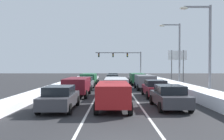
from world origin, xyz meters
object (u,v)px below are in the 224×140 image
at_px(street_lamp_right_near, 205,43).
at_px(sedan_gray_left_lane_third, 85,83).
at_px(sedan_charcoal_right_lane_nearest, 169,96).
at_px(sedan_maroon_right_lane_second, 155,88).
at_px(suv_maroon_left_lane_second, 77,85).
at_px(roadside_sign_right, 177,59).
at_px(sedan_charcoal_left_lane_nearest, 59,98).
at_px(suv_red_center_lane_nearest, 113,93).
at_px(sedan_navy_center_lane_third, 113,83).
at_px(sedan_tan_center_lane_fourth, 112,80).
at_px(sedan_black_center_lane_fifth, 113,77).
at_px(suv_green_right_lane_fourth, 137,78).
at_px(sedan_white_left_lane_fifth, 92,78).
at_px(street_lamp_right_mid, 176,50).
at_px(suv_gray_right_lane_third, 144,81).
at_px(traffic_light_gantry, 124,58).
at_px(suv_green_left_lane_fourth, 88,78).
at_px(sedan_white_right_lane_fifth, 134,78).
at_px(suv_silver_center_lane_second, 116,86).

bearing_deg(street_lamp_right_near, sedan_gray_left_lane_third, 144.74).
distance_m(sedan_charcoal_right_lane_nearest, sedan_maroon_right_lane_second, 5.56).
distance_m(suv_maroon_left_lane_second, roadside_sign_right, 23.57).
bearing_deg(suv_maroon_left_lane_second, sedan_charcoal_left_lane_nearest, -91.11).
distance_m(suv_red_center_lane_nearest, sedan_charcoal_left_lane_nearest, 3.37).
xyz_separation_m(sedan_navy_center_lane_third, sedan_tan_center_lane_fourth, (-0.13, 6.40, 0.00)).
bearing_deg(suv_maroon_left_lane_second, sedan_black_center_lane_fifth, 80.27).
xyz_separation_m(sedan_charcoal_right_lane_nearest, suv_green_right_lane_fourth, (0.00, 18.92, 0.25)).
bearing_deg(sedan_black_center_lane_fifth, sedan_charcoal_left_lane_nearest, -97.60).
xyz_separation_m(sedan_charcoal_right_lane_nearest, sedan_white_left_lane_fifth, (-7.10, 24.66, 0.00)).
bearing_deg(street_lamp_right_mid, suv_gray_right_lane_third, -160.18).
relative_size(sedan_navy_center_lane_third, roadside_sign_right, 0.82).
xyz_separation_m(sedan_charcoal_right_lane_nearest, traffic_light_gantry, (-0.72, 39.80, 3.97)).
height_order(sedan_tan_center_lane_fourth, roadside_sign_right, roadside_sign_right).
bearing_deg(sedan_gray_left_lane_third, street_lamp_right_mid, 8.85).
height_order(sedan_gray_left_lane_third, suv_green_left_lane_fourth, suv_green_left_lane_fourth).
height_order(traffic_light_gantry, street_lamp_right_mid, street_lamp_right_mid).
xyz_separation_m(sedan_maroon_right_lane_second, sedan_tan_center_lane_fourth, (-3.82, 13.00, 0.00)).
distance_m(suv_red_center_lane_nearest, street_lamp_right_mid, 16.68).
bearing_deg(sedan_gray_left_lane_third, suv_maroon_left_lane_second, -89.82).
height_order(suv_green_right_lane_fourth, traffic_light_gantry, traffic_light_gantry).
bearing_deg(sedan_black_center_lane_fifth, sedan_white_right_lane_fifth, -9.88).
bearing_deg(sedan_white_right_lane_fifth, suv_green_right_lane_fourth, -90.85).
xyz_separation_m(sedan_navy_center_lane_third, traffic_light_gantry, (2.85, 27.64, 3.97)).
distance_m(sedan_charcoal_right_lane_nearest, sedan_gray_left_lane_third, 13.80).
xyz_separation_m(suv_gray_right_lane_third, street_lamp_right_mid, (4.18, 1.51, 3.81)).
distance_m(suv_gray_right_lane_third, street_lamp_right_near, 9.64).
height_order(sedan_charcoal_left_lane_nearest, sedan_gray_left_lane_third, same).
bearing_deg(sedan_charcoal_right_lane_nearest, sedan_tan_center_lane_fourth, 101.28).
xyz_separation_m(suv_green_right_lane_fourth, traffic_light_gantry, (-0.72, 20.89, 3.72)).
xyz_separation_m(suv_red_center_lane_nearest, sedan_white_left_lane_fifth, (-3.42, 25.12, -0.25)).
relative_size(suv_green_right_lane_fourth, roadside_sign_right, 0.89).
xyz_separation_m(suv_silver_center_lane_second, suv_green_left_lane_fourth, (-3.67, 12.24, 0.00)).
distance_m(sedan_maroon_right_lane_second, sedan_navy_center_lane_third, 7.56).
bearing_deg(sedan_tan_center_lane_fourth, suv_maroon_left_lane_second, -104.22).
bearing_deg(sedan_maroon_right_lane_second, suv_green_left_lane_fourth, 120.48).
distance_m(suv_red_center_lane_nearest, street_lamp_right_near, 9.73).
height_order(sedan_navy_center_lane_third, sedan_charcoal_left_lane_nearest, same).
relative_size(suv_gray_right_lane_third, suv_maroon_left_lane_second, 1.00).
bearing_deg(traffic_light_gantry, sedan_charcoal_right_lane_nearest, -88.96).
bearing_deg(traffic_light_gantry, suv_green_left_lane_fourth, -106.01).
distance_m(sedan_charcoal_right_lane_nearest, sedan_black_center_lane_fifth, 25.60).
relative_size(sedan_navy_center_lane_third, sedan_black_center_lane_fifth, 1.00).
relative_size(suv_red_center_lane_nearest, suv_maroon_left_lane_second, 1.00).
bearing_deg(sedan_maroon_right_lane_second, sedan_gray_left_lane_third, 137.84).
relative_size(suv_silver_center_lane_second, traffic_light_gantry, 0.45).
height_order(sedan_charcoal_left_lane_nearest, street_lamp_right_mid, street_lamp_right_mid).
bearing_deg(roadside_sign_right, sedan_black_center_lane_fifth, 174.83).
height_order(sedan_charcoal_left_lane_nearest, sedan_white_left_lane_fifth, same).
relative_size(sedan_navy_center_lane_third, street_lamp_right_mid, 0.56).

